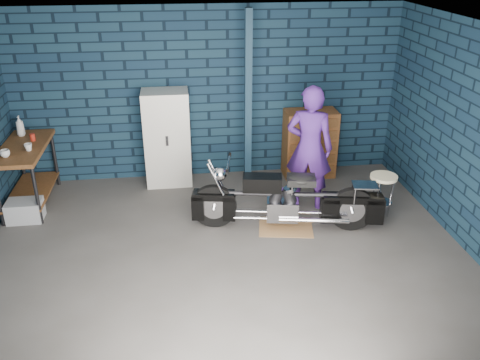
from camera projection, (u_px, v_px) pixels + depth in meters
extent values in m
plane|color=#4B4846|center=(226.00, 256.00, 6.26)|extent=(6.00, 6.00, 0.00)
cube|color=#102335|center=(208.00, 94.00, 7.92)|extent=(6.00, 0.02, 2.70)
cube|color=#102335|center=(475.00, 143.00, 6.03)|extent=(0.02, 5.00, 2.70)
cube|color=silver|center=(222.00, 31.00, 5.11)|extent=(6.00, 5.00, 0.02)
cube|color=#12283A|center=(248.00, 103.00, 7.49)|extent=(0.10, 0.10, 2.70)
cube|color=brown|center=(28.00, 175.00, 7.33)|extent=(0.60, 1.40, 0.91)
cube|color=olive|center=(286.00, 227.00, 6.89)|extent=(0.80, 0.65, 0.01)
imported|color=#47217C|center=(309.00, 148.00, 7.10)|extent=(0.77, 0.64, 1.79)
cube|color=#95989D|center=(25.00, 211.00, 7.01)|extent=(0.47, 0.33, 0.29)
cube|color=beige|center=(167.00, 138.00, 7.86)|extent=(0.70, 0.50, 1.50)
cube|color=brown|center=(310.00, 144.00, 8.21)|extent=(0.82, 0.46, 1.09)
imported|color=beige|center=(5.00, 154.00, 6.75)|extent=(0.16, 0.16, 0.10)
imported|color=beige|center=(28.00, 147.00, 6.95)|extent=(0.14, 0.14, 0.10)
cylinder|color=maroon|center=(33.00, 137.00, 7.30)|extent=(0.09, 0.09, 0.10)
imported|color=#95989D|center=(20.00, 126.00, 7.45)|extent=(0.12, 0.12, 0.30)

